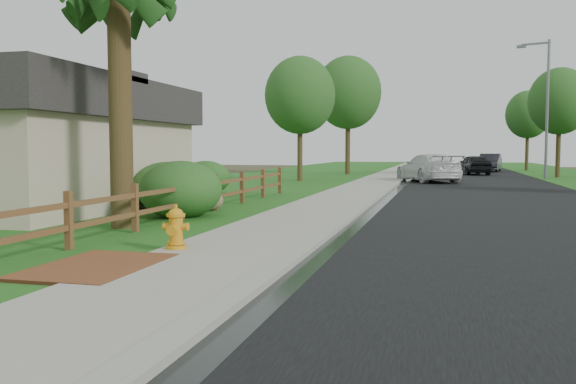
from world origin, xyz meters
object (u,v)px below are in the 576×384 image
(white_suv, at_px, (428,168))
(dark_car_mid, at_px, (474,165))
(fire_hydrant, at_px, (176,228))
(streetlight, at_px, (545,101))
(ranch_fence, at_px, (200,194))

(white_suv, relative_size, dark_car_mid, 1.26)
(fire_hydrant, height_order, white_suv, white_suv)
(streetlight, bearing_deg, ranch_fence, -117.11)
(ranch_fence, distance_m, streetlight, 27.18)
(fire_hydrant, xyz_separation_m, white_suv, (3.70, 25.27, 0.34))
(streetlight, bearing_deg, dark_car_mid, 118.90)
(ranch_fence, xyz_separation_m, dark_car_mid, (8.56, 30.58, 0.13))
(white_suv, xyz_separation_m, streetlight, (6.64, 4.32, 3.93))
(ranch_fence, height_order, streetlight, streetlight)
(ranch_fence, xyz_separation_m, white_suv, (5.60, 19.59, 0.18))
(ranch_fence, distance_m, white_suv, 20.38)
(dark_car_mid, relative_size, streetlight, 0.51)
(fire_hydrant, height_order, dark_car_mid, dark_car_mid)
(ranch_fence, relative_size, dark_car_mid, 3.99)
(white_suv, distance_m, streetlight, 8.85)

